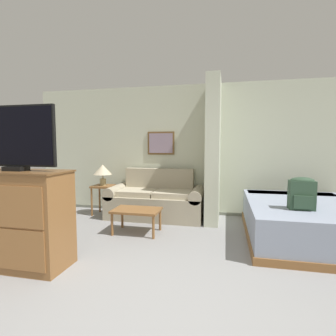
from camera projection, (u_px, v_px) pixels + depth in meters
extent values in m
plane|color=gray|center=(152.00, 325.00, 2.05)|extent=(20.00, 20.00, 0.00)
cube|color=beige|center=(199.00, 150.00, 5.31)|extent=(7.04, 0.12, 2.60)
cube|color=slate|center=(198.00, 212.00, 5.35)|extent=(7.04, 0.02, 0.06)
cube|color=brown|center=(161.00, 143.00, 5.38)|extent=(0.56, 0.02, 0.47)
cube|color=gray|center=(161.00, 143.00, 5.37)|extent=(0.49, 0.01, 0.40)
cube|color=beige|center=(213.00, 151.00, 4.76)|extent=(0.24, 0.87, 2.60)
cube|color=tan|center=(156.00, 206.00, 5.06)|extent=(1.39, 0.84, 0.44)
cube|color=tan|center=(160.00, 180.00, 5.33)|extent=(1.39, 0.20, 0.49)
cube|color=tan|center=(117.00, 204.00, 5.23)|extent=(0.21, 0.84, 0.44)
cylinder|color=tan|center=(117.00, 191.00, 5.21)|extent=(0.24, 0.84, 0.24)
cube|color=tan|center=(197.00, 208.00, 4.89)|extent=(0.21, 0.84, 0.44)
cylinder|color=tan|center=(197.00, 194.00, 4.87)|extent=(0.24, 0.84, 0.24)
cube|color=#BAAF94|center=(138.00, 192.00, 5.06)|extent=(0.67, 0.60, 0.10)
cube|color=#BAAF94|center=(173.00, 194.00, 4.91)|extent=(0.67, 0.60, 0.10)
cube|color=brown|center=(137.00, 210.00, 4.16)|extent=(0.74, 0.49, 0.04)
cylinder|color=brown|center=(112.00, 224.00, 4.05)|extent=(0.04, 0.04, 0.35)
cylinder|color=brown|center=(153.00, 227.00, 3.91)|extent=(0.04, 0.04, 0.35)
cylinder|color=brown|center=(122.00, 217.00, 4.45)|extent=(0.04, 0.04, 0.35)
cylinder|color=brown|center=(160.00, 220.00, 4.31)|extent=(0.04, 0.04, 0.35)
cube|color=brown|center=(103.00, 186.00, 5.27)|extent=(0.39, 0.39, 0.04)
cylinder|color=brown|center=(92.00, 202.00, 5.17)|extent=(0.04, 0.04, 0.56)
cylinder|color=brown|center=(107.00, 203.00, 5.09)|extent=(0.04, 0.04, 0.56)
cylinder|color=brown|center=(100.00, 199.00, 5.49)|extent=(0.04, 0.04, 0.56)
cylinder|color=brown|center=(114.00, 199.00, 5.42)|extent=(0.04, 0.04, 0.56)
cylinder|color=tan|center=(103.00, 182.00, 5.26)|extent=(0.12, 0.12, 0.13)
cylinder|color=tan|center=(103.00, 177.00, 5.25)|extent=(0.02, 0.02, 0.09)
cone|color=beige|center=(103.00, 170.00, 5.24)|extent=(0.37, 0.37, 0.20)
cube|color=brown|center=(19.00, 220.00, 3.01)|extent=(1.16, 0.50, 1.09)
cube|color=brown|center=(16.00, 172.00, 2.97)|extent=(1.18, 0.53, 0.02)
cube|color=#946133|center=(1.00, 248.00, 2.78)|extent=(1.06, 0.01, 0.44)
cube|color=black|center=(16.00, 169.00, 2.96)|extent=(0.24, 0.16, 0.05)
cube|color=black|center=(14.00, 136.00, 2.93)|extent=(1.03, 0.04, 0.68)
cube|color=black|center=(13.00, 136.00, 2.91)|extent=(0.99, 0.01, 0.64)
cube|color=brown|center=(302.00, 236.00, 3.90)|extent=(1.61, 2.14, 0.10)
cube|color=#8993A8|center=(303.00, 218.00, 3.87)|extent=(1.57, 2.10, 0.45)
cube|color=white|center=(290.00, 196.00, 4.67)|extent=(1.45, 0.36, 0.10)
cube|color=#2D4733|center=(302.00, 195.00, 3.46)|extent=(0.32, 0.18, 0.39)
cube|color=#2D4733|center=(304.00, 202.00, 3.37)|extent=(0.24, 0.03, 0.17)
ellipsoid|color=#2D4733|center=(302.00, 181.00, 3.45)|extent=(0.30, 0.17, 0.09)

